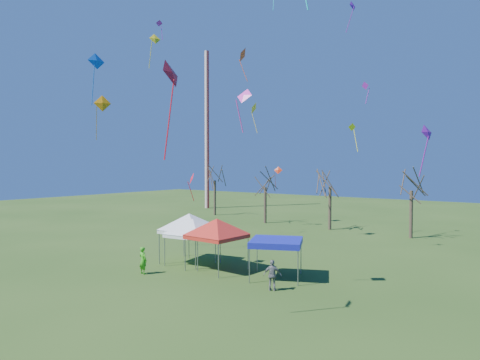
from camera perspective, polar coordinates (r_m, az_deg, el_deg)
The scene contains 26 objects.
ground at distance 25.52m, azimuth -6.96°, elevation -13.67°, with size 140.00×140.00×0.00m, color #284817.
radio_mast at distance 68.81m, azimuth -4.44°, elevation 6.67°, with size 0.70×0.70×25.00m, color silver.
tree_0 at distance 58.91m, azimuth -3.38°, elevation 1.61°, with size 3.83×3.83×8.44m.
tree_1 at distance 50.71m, azimuth 3.40°, elevation 0.76°, with size 3.42×3.42×7.54m.
tree_2 at distance 46.40m, azimuth 11.94°, elevation 1.22°, with size 3.71×3.71×8.18m.
tree_3 at distance 43.27m, azimuth 21.92°, elevation 0.78°, with size 3.59×3.59×7.91m.
tent_white_west at distance 30.56m, azimuth -6.79°, elevation -4.90°, with size 4.47×4.47×3.99m.
tent_white_mid at distance 29.87m, azimuth -6.31°, elevation -5.57°, with size 4.13×4.13×3.67m.
tent_red at distance 28.15m, azimuth -3.11°, elevation -5.62°, with size 4.43×4.43×3.91m.
tent_blue at distance 26.32m, azimuth 4.87°, elevation -8.30°, with size 4.01×4.01×2.37m.
person_grey at distance 24.06m, azimuth 4.36°, elevation -12.55°, with size 0.99×0.41×1.69m, color slate.
person_green at distance 28.16m, azimuth -12.81°, elevation -10.41°, with size 0.63×0.41×1.72m, color green.
kite_5 at distance 18.30m, azimuth -9.13°, elevation 13.76°, with size 0.96×1.41×4.20m.
kite_19 at distance 42.63m, azimuth 16.38°, elevation 11.91°, with size 0.86×0.65×2.14m.
kite_27 at distance 22.63m, azimuth 0.53°, elevation 11.11°, with size 0.96×0.63×2.33m.
kite_21 at distance 46.32m, azimuth -10.69°, elevation 19.75°, with size 0.76×0.82×2.00m.
kite_17 at distance 23.53m, azimuth 23.66°, elevation 5.69°, with size 0.66×0.94×2.65m.
kite_26 at distance 44.73m, azimuth 14.79°, elevation 21.51°, with size 0.90×1.05×3.02m.
kite_22 at distance 42.76m, azimuth 14.74°, elevation 6.70°, with size 0.98×1.01×2.79m.
kite_11 at distance 38.77m, azimuth 0.29°, elevation 16.34°, with size 1.04×1.46×2.92m.
kite_13 at distance 47.74m, azimuth 5.09°, elevation 1.26°, with size 1.03×0.84×2.39m.
kite_7 at distance 40.55m, azimuth -11.28°, elevation 17.93°, with size 1.00×1.16×3.09m.
kite_2 at distance 49.26m, azimuth 1.80°, elevation 9.53°, with size 1.01×1.54×3.53m.
kite_14 at distance 35.83m, azimuth -17.89°, elevation 9.67°, with size 1.14×1.31×3.55m.
kite_1 at distance 28.77m, azimuth -6.52°, elevation 0.14°, with size 0.90×0.84×1.98m.
kite_8 at distance 34.38m, azimuth -18.61°, elevation 14.75°, with size 0.70×1.37×3.90m.
Camera 1 is at (16.93, -17.82, 6.89)m, focal length 32.00 mm.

